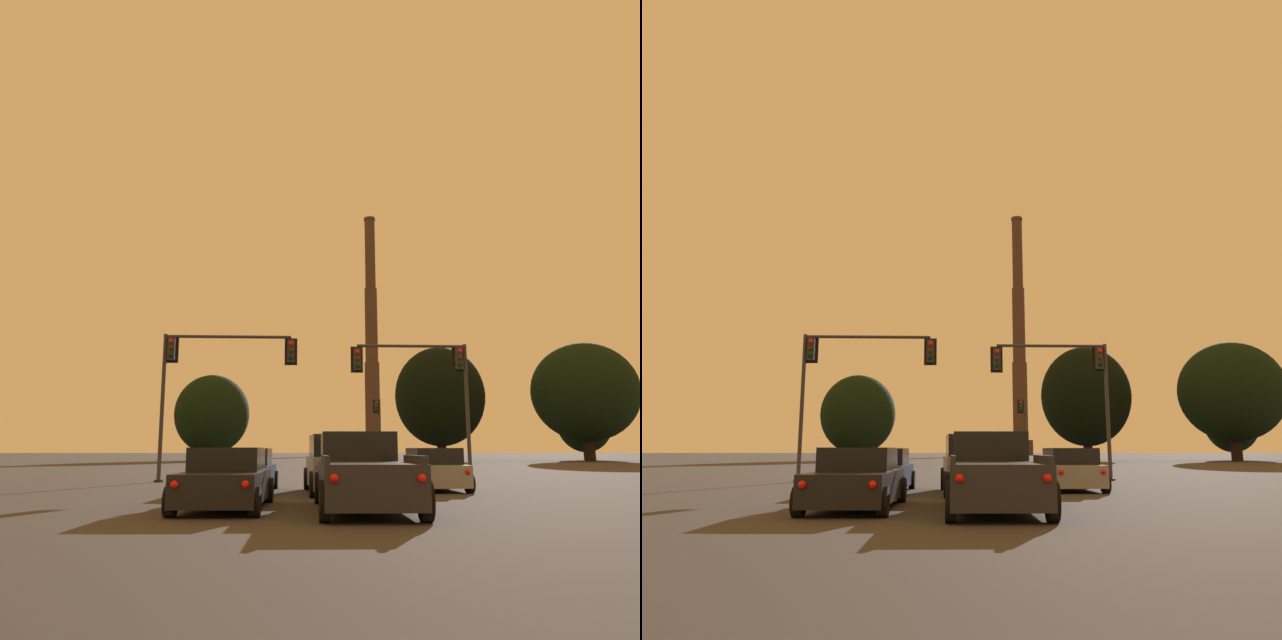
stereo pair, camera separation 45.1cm
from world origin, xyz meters
TOP-DOWN VIEW (x-y plane):
  - suv_center_lane_front at (0.16, 18.91)m, footprint 2.20×4.94m
  - pickup_truck_center_lane_second at (0.29, 13.05)m, footprint 2.28×5.54m
  - hatchback_right_lane_front at (3.52, 20.18)m, footprint 2.00×4.14m
  - sedan_left_lane_second at (-2.94, 13.58)m, footprint 2.16×4.77m
  - sedan_left_lane_front at (-2.93, 19.50)m, footprint 2.17×4.77m
  - traffic_light_overhead_left at (-5.18, 26.26)m, footprint 6.19×0.50m
  - traffic_light_overhead_right at (5.06, 27.13)m, footprint 5.65×0.50m
  - traffic_light_far_right at (6.56, 55.31)m, footprint 0.78×0.50m
  - smokestack at (19.43, 157.75)m, footprint 6.14×6.14m
  - treeline_left_mid at (35.43, 74.90)m, footprint 13.16×11.85m
  - treeline_center_right at (39.14, 83.62)m, footprint 7.58×6.83m
  - treeline_far_left at (-11.81, 81.35)m, footprint 9.81×8.83m
  - treeline_right_mid at (18.16, 79.69)m, footprint 11.76×10.58m

SIDE VIEW (x-z plane):
  - hatchback_right_lane_front at x=3.52m, z-range -0.05..1.38m
  - sedan_left_lane_second at x=-2.94m, z-range -0.05..1.38m
  - sedan_left_lane_front at x=-2.93m, z-range -0.05..1.38m
  - pickup_truck_center_lane_second at x=0.29m, z-range -0.11..1.71m
  - suv_center_lane_front at x=0.16m, z-range -0.03..1.83m
  - traffic_light_far_right at x=6.56m, z-range 0.93..6.89m
  - traffic_light_overhead_right at x=5.06m, z-range 1.68..7.99m
  - traffic_light_overhead_left at x=-5.18m, z-range 1.75..8.29m
  - treeline_center_right at x=39.14m, z-range 0.51..10.38m
  - treeline_far_left at x=-11.81m, z-range 0.41..11.54m
  - treeline_right_mid at x=18.16m, z-range 0.89..15.70m
  - treeline_left_mid at x=35.43m, z-range 1.16..15.88m
  - smokestack at x=19.43m, z-range -6.90..56.35m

